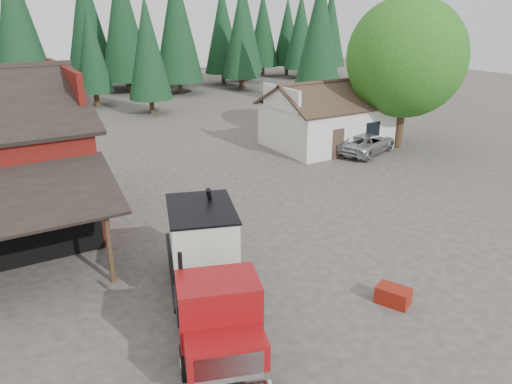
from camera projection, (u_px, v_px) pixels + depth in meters
ground at (272, 267)px, 19.37m from camera, size 120.00×120.00×0.00m
farmhouse at (328, 122)px, 35.45m from camera, size 8.60×6.42×4.65m
deciduous_tree at (406, 62)px, 33.45m from camera, size 8.00×8.00×10.20m
conifer_backdrop at (60, 100)px, 53.07m from camera, size 76.00×16.00×16.00m
near_pine_b at (148, 48)px, 44.24m from camera, size 3.96×3.96×10.40m
near_pine_c at (319, 33)px, 48.36m from camera, size 4.84×4.84×12.40m
near_pine_d at (16, 31)px, 42.11m from camera, size 5.28×5.28×13.40m
feed_truck at (208, 268)px, 15.75m from camera, size 4.78×8.63×3.77m
silver_car at (366, 143)px, 33.87m from camera, size 5.67×4.04×1.43m
equip_box at (393, 296)px, 16.93m from camera, size 1.09×1.29×0.60m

